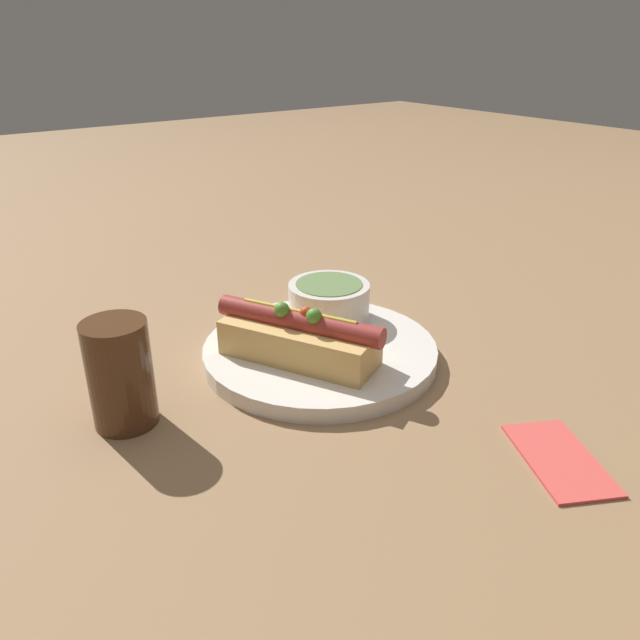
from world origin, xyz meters
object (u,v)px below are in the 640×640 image
soup_bowl (329,299)px  spoon (322,320)px  hot_dog (299,337)px  drinking_glass (120,374)px

soup_bowl → spoon: (0.01, -0.02, -0.02)m
hot_dog → soup_bowl: bearing=98.8°
hot_dog → soup_bowl: hot_dog is taller
spoon → drinking_glass: bearing=-117.9°
spoon → drinking_glass: size_ratio=1.42×
soup_bowl → drinking_glass: (0.04, -0.28, 0.01)m
hot_dog → spoon: hot_dog is taller
spoon → drinking_glass: drinking_glass is taller
soup_bowl → drinking_glass: size_ratio=0.94×
hot_dog → drinking_glass: bearing=-123.4°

